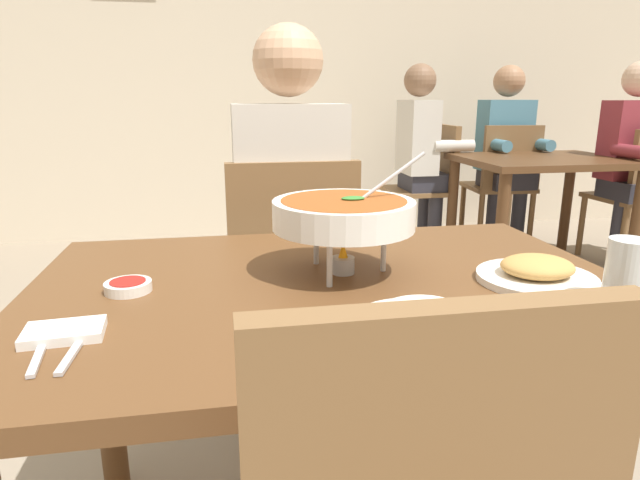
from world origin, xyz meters
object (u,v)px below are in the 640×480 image
object	(u,v)px
patron_bg_left	(506,146)
dining_table_far	(542,177)
diner_main	(289,203)
sauce_dish	(128,286)
patron_bg_right	(635,152)
appetizer_plate	(537,272)
dining_table_main	(333,330)
drink_glass	(625,279)
rice_plate	(422,321)
chair_bg_middle	(430,180)
curry_bowl	(344,215)
chair_diner_main	(291,272)
patron_bg_middle	(422,148)
chair_bg_left	(504,179)

from	to	relation	value
patron_bg_left	dining_table_far	bearing A→B (deg)	-93.89
diner_main	sauce_dish	size ratio (longest dim) A/B	14.56
patron_bg_right	appetizer_plate	bearing A→B (deg)	-133.28
dining_table_main	sauce_dish	bearing A→B (deg)	177.74
drink_glass	diner_main	bearing A→B (deg)	115.99
dining_table_main	appetizer_plate	xyz separation A→B (m)	(0.41, -0.07, 0.13)
dining_table_main	rice_plate	bearing A→B (deg)	-71.07
sauce_dish	chair_bg_middle	distance (m)	3.10
sauce_dish	curry_bowl	bearing A→B (deg)	4.74
appetizer_plate	drink_glass	world-z (taller)	drink_glass
chair_bg_middle	chair_diner_main	bearing A→B (deg)	-123.25
appetizer_plate	patron_bg_left	xyz separation A→B (m)	(1.40, 2.68, 0.00)
chair_diner_main	patron_bg_middle	size ratio (longest dim) A/B	0.69
curry_bowl	patron_bg_right	size ratio (longest dim) A/B	0.25
diner_main	sauce_dish	xyz separation A→B (m)	(-0.41, -0.73, -0.01)
diner_main	drink_glass	size ratio (longest dim) A/B	10.08
chair_diner_main	rice_plate	bearing A→B (deg)	-84.66
curry_bowl	dining_table_far	world-z (taller)	curry_bowl
drink_glass	dining_table_far	world-z (taller)	drink_glass
dining_table_far	chair_bg_middle	world-z (taller)	chair_bg_middle
diner_main	curry_bowl	bearing A→B (deg)	-87.29
appetizer_plate	patron_bg_right	bearing A→B (deg)	46.72
patron_bg_right	dining_table_far	bearing A→B (deg)	176.51
drink_glass	appetizer_plate	bearing A→B (deg)	112.22
appetizer_plate	patron_bg_left	world-z (taller)	patron_bg_left
dining_table_far	patron_bg_left	xyz separation A→B (m)	(0.04, 0.54, 0.15)
curry_bowl	drink_glass	xyz separation A→B (m)	(0.45, -0.29, -0.07)
chair_bg_left	chair_diner_main	bearing A→B (deg)	-134.11
diner_main	patron_bg_right	distance (m)	2.71
curry_bowl	patron_bg_right	distance (m)	3.08
dining_table_main	dining_table_far	xyz separation A→B (m)	(1.78, 2.07, -0.02)
dining_table_far	chair_bg_middle	size ratio (longest dim) A/B	1.11
dining_table_main	curry_bowl	distance (m)	0.24
rice_plate	patron_bg_right	xyz separation A→B (m)	(2.30, 2.30, 0.00)
dining_table_main	patron_bg_left	world-z (taller)	patron_bg_left
rice_plate	patron_bg_middle	distance (m)	3.05
chair_diner_main	chair_bg_middle	xyz separation A→B (m)	(1.25, 1.91, 0.00)
chair_bg_middle	patron_bg_left	distance (m)	0.61
chair_diner_main	patron_bg_right	world-z (taller)	patron_bg_right
patron_bg_right	patron_bg_left	bearing A→B (deg)	135.08
dining_table_far	patron_bg_right	bearing A→B (deg)	-3.49
drink_glass	dining_table_far	bearing A→B (deg)	60.53
chair_diner_main	patron_bg_right	distance (m)	2.74
sauce_dish	dining_table_far	bearing A→B (deg)	43.18
diner_main	patron_bg_middle	size ratio (longest dim) A/B	1.00
dining_table_main	patron_bg_right	size ratio (longest dim) A/B	0.93
drink_glass	sauce_dish	bearing A→B (deg)	164.10
appetizer_plate	drink_glass	size ratio (longest dim) A/B	1.85
chair_bg_left	patron_bg_right	size ratio (longest dim) A/B	0.69
patron_bg_middle	patron_bg_right	size ratio (longest dim) A/B	1.00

